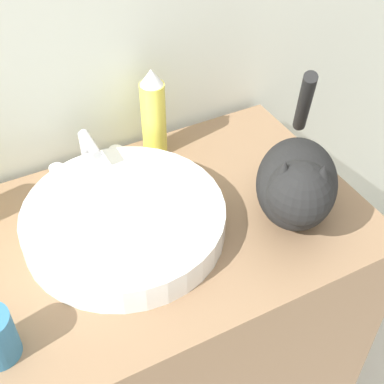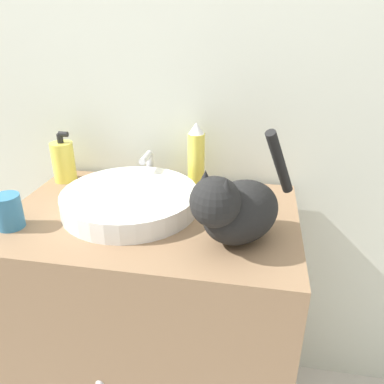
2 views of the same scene
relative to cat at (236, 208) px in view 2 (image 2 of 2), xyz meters
name	(u,v)px [view 2 (image 2 of 2)]	position (x,y,z in m)	size (l,w,h in m)	color
wall_back	(173,55)	(-0.25, 0.42, 0.31)	(6.00, 0.05, 2.50)	silver
vanity_cabinet	(157,325)	(-0.25, 0.10, -0.52)	(0.83, 0.56, 0.85)	#8C6B4C
sink_basin	(130,200)	(-0.31, 0.12, -0.06)	(0.39, 0.39, 0.06)	white
faucet	(149,169)	(-0.31, 0.32, -0.05)	(0.17, 0.10, 0.11)	silver
cat	(236,208)	(0.00, 0.00, 0.00)	(0.28, 0.33, 0.27)	black
soap_bottle	(64,161)	(-0.60, 0.29, -0.02)	(0.08, 0.08, 0.17)	#EADB4C
spray_bottle	(196,156)	(-0.15, 0.33, 0.01)	(0.06, 0.06, 0.21)	#EADB4C
cup	(9,212)	(-0.59, -0.04, -0.05)	(0.07, 0.07, 0.09)	teal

